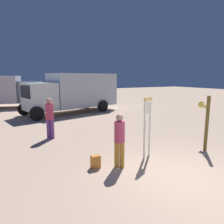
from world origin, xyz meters
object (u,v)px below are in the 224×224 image
object	(u,v)px
box_truck_near	(75,91)
box_truck_far	(1,90)
person_near_clock	(119,138)
arrow_sign	(204,114)
person_distant	(50,116)
backpack	(95,162)
standing_clock	(147,121)

from	to	relation	value
box_truck_near	box_truck_far	bearing A→B (deg)	133.43
person_near_clock	box_truck_far	size ratio (longest dim) A/B	0.24
arrow_sign	person_near_clock	size ratio (longest dim) A/B	1.24
arrow_sign	person_distant	world-z (taller)	arrow_sign
backpack	person_distant	world-z (taller)	person_distant
standing_clock	box_truck_near	world-z (taller)	box_truck_near
person_distant	box_truck_far	distance (m)	11.70
box_truck_far	person_distant	bearing A→B (deg)	-80.81
arrow_sign	person_near_clock	distance (m)	3.81
arrow_sign	box_truck_near	world-z (taller)	box_truck_near
standing_clock	person_distant	bearing A→B (deg)	122.94
box_truck_near	box_truck_far	xyz separation A→B (m)	(-5.07, 5.36, -0.08)
standing_clock	box_truck_near	distance (m)	9.98
backpack	person_distant	distance (m)	3.83
person_near_clock	box_truck_far	xyz separation A→B (m)	(-3.10, 15.53, 0.63)
standing_clock	arrow_sign	bearing A→B (deg)	-4.63
box_truck_near	box_truck_far	distance (m)	7.38
person_near_clock	box_truck_near	world-z (taller)	box_truck_near
box_truck_far	backpack	bearing A→B (deg)	-80.95
arrow_sign	backpack	distance (m)	4.61
arrow_sign	box_truck_far	distance (m)	16.97
person_near_clock	standing_clock	bearing A→B (deg)	10.78
backpack	box_truck_far	size ratio (longest dim) A/B	0.06
person_near_clock	box_truck_near	bearing A→B (deg)	79.00
person_near_clock	box_truck_near	distance (m)	10.39
person_near_clock	person_distant	bearing A→B (deg)	107.11
person_distant	box_truck_far	xyz separation A→B (m)	(-1.87, 11.54, 0.53)
person_near_clock	person_distant	size ratio (longest dim) A/B	0.91
standing_clock	person_distant	size ratio (longest dim) A/B	1.13
arrow_sign	backpack	size ratio (longest dim) A/B	5.23
person_distant	arrow_sign	bearing A→B (deg)	-38.35
backpack	box_truck_far	bearing A→B (deg)	99.05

